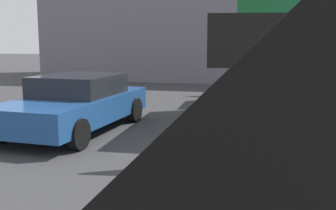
# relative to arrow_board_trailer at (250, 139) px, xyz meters

# --- Properties ---
(arrow_board_trailer) EXTENTS (1.60, 1.93, 2.70)m
(arrow_board_trailer) POSITION_rel_arrow_board_trailer_xyz_m (0.00, 0.00, 0.00)
(arrow_board_trailer) COLOR orange
(arrow_board_trailer) RESTS_ON ground
(box_truck) EXTENTS (2.92, 6.88, 3.59)m
(box_truck) POSITION_rel_arrow_board_trailer_xyz_m (0.69, 4.75, 1.43)
(box_truck) COLOR black
(box_truck) RESTS_ON ground
(pickup_car) EXTENTS (2.37, 4.72, 1.38)m
(pickup_car) POSITION_rel_arrow_board_trailer_xyz_m (-4.32, 1.79, 0.22)
(pickup_car) COLOR navy
(pickup_car) RESTS_ON ground
(highway_guide_sign) EXTENTS (2.79, 0.23, 5.00)m
(highway_guide_sign) POSITION_rel_arrow_board_trailer_xyz_m (2.46, 10.27, 2.94)
(highway_guide_sign) COLOR gray
(highway_guide_sign) RESTS_ON ground
(far_building_block) EXTENTS (16.78, 6.72, 7.73)m
(far_building_block) POSITION_rel_arrow_board_trailer_xyz_m (-3.81, 16.52, 3.38)
(far_building_block) COLOR slate
(far_building_block) RESTS_ON ground
(traffic_cone_mid_lane) EXTENTS (0.36, 0.36, 0.65)m
(traffic_cone_mid_lane) POSITION_rel_arrow_board_trailer_xyz_m (-0.44, -1.91, -0.16)
(traffic_cone_mid_lane) COLOR black
(traffic_cone_mid_lane) RESTS_ON ground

